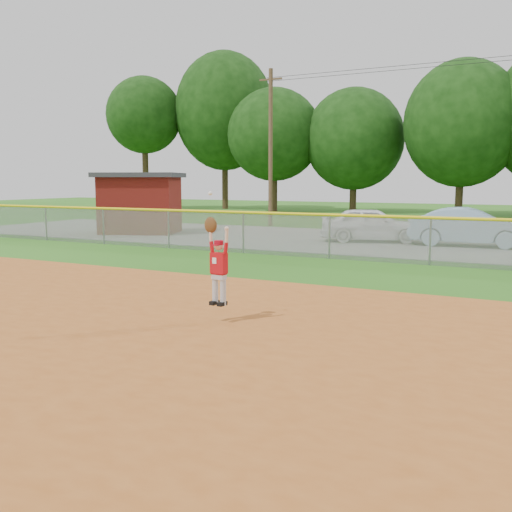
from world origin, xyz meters
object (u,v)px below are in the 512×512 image
(car_blue, at_px, (470,227))
(car_white_a, at_px, (372,224))
(ballplayer, at_px, (218,262))
(utility_shed, at_px, (140,203))

(car_blue, bearing_deg, car_white_a, 87.33)
(car_white_a, bearing_deg, car_blue, -105.21)
(car_blue, distance_m, ballplayer, 15.53)
(car_white_a, distance_m, car_blue, 3.97)
(car_white_a, height_order, utility_shed, utility_shed)
(car_blue, relative_size, ballplayer, 2.23)
(car_white_a, bearing_deg, utility_shed, 79.05)
(car_white_a, xyz_separation_m, utility_shed, (-11.53, -1.19, 0.77))
(utility_shed, xyz_separation_m, ballplayer, (12.90, -14.00, -0.38))
(utility_shed, bearing_deg, car_blue, 4.83)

